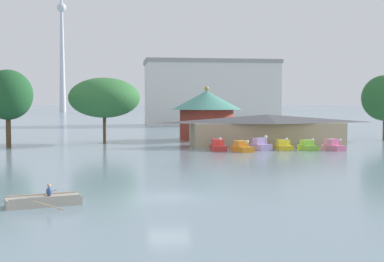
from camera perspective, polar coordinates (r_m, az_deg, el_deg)
The scene contains 14 objects.
ground_plane at distance 32.32m, azimuth -2.49°, elevation -7.14°, with size 2000.00×2000.00×0.00m, color gray.
rowboat_with_rower at distance 30.97m, azimuth -15.57°, elevation -7.20°, with size 4.26×3.63×1.33m.
pedal_boat_red at distance 63.24m, azimuth 2.80°, elevation -1.62°, with size 1.61×2.71×1.64m.
pedal_boat_orange at distance 62.12m, azimuth 5.38°, elevation -1.75°, with size 2.22×3.28×1.43m.
pedal_boat_lavender at distance 64.39m, azimuth 7.34°, elevation -1.51°, with size 2.36×2.88×1.84m.
pedal_boat_yellow at distance 65.30m, azimuth 9.77°, elevation -1.57°, with size 1.83×2.88×1.54m.
pedal_boat_lime at distance 65.37m, azimuth 12.30°, elevation -1.58°, with size 1.99×2.60×1.46m.
pedal_boat_pink at distance 65.71m, azimuth 14.83°, elevation -1.55°, with size 2.17×3.25×1.45m.
boathouse at distance 70.22m, azimuth 8.01°, elevation 0.15°, with size 21.26×6.37×4.12m.
green_roof_pavilion at distance 81.14m, azimuth 1.57°, elevation 2.03°, with size 10.66×10.66×8.15m.
shoreline_tree_tall_left at distance 71.06m, azimuth -19.10°, elevation 3.67°, with size 6.20×6.20×9.83m.
shoreline_tree_mid at distance 74.69m, azimuth -9.36°, elevation 3.53°, with size 9.84×9.84×9.11m.
background_building_block at distance 135.55m, azimuth 2.07°, elevation 4.14°, with size 33.69×12.97×16.30m.
distant_broadcast_tower at distance 313.25m, azimuth -13.77°, elevation 11.37°, with size 5.17×5.17×126.14m.
Camera 1 is at (-3.20, -31.65, 5.76)m, focal length 49.88 mm.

